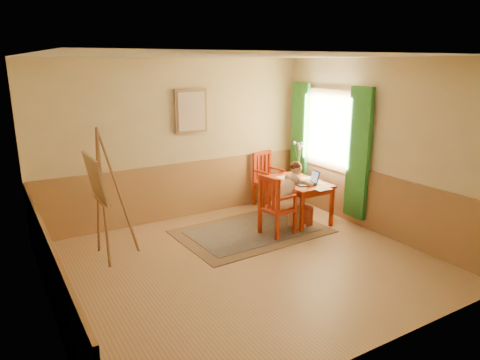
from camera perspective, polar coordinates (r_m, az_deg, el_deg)
room at (r=5.73m, az=0.67°, el=1.80°), size 5.04×4.54×2.84m
wainscot at (r=6.65m, az=-2.95°, el=-4.39°), size 5.00×4.50×1.00m
window at (r=8.03m, az=11.38°, el=5.00°), size 0.12×2.01×2.20m
wall_portrait at (r=7.68m, az=-6.41°, el=8.93°), size 0.60×0.05×0.76m
rug at (r=7.28m, az=1.57°, el=-6.72°), size 2.47×1.71×0.02m
table at (r=7.71m, az=7.59°, el=-0.71°), size 0.76×1.22×0.72m
chair_left at (r=7.01m, az=4.67°, el=-3.38°), size 0.53×0.52×1.00m
chair_back at (r=8.49m, az=3.63°, el=0.13°), size 0.54×0.55×1.05m
figure at (r=7.17m, az=6.45°, el=-1.79°), size 0.89×0.46×1.17m
laptop at (r=7.46m, az=8.93°, el=-0.22°), size 0.42×0.30×0.23m
papers at (r=7.63m, az=8.83°, el=-0.20°), size 0.65×1.14×0.00m
vase at (r=8.09m, az=7.66°, el=2.73°), size 0.27×0.30×0.61m
wastebasket at (r=7.61m, az=8.42°, el=-4.68°), size 0.32×0.32×0.32m
easel at (r=6.27m, az=-18.02°, el=-0.40°), size 0.63×0.84×1.90m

